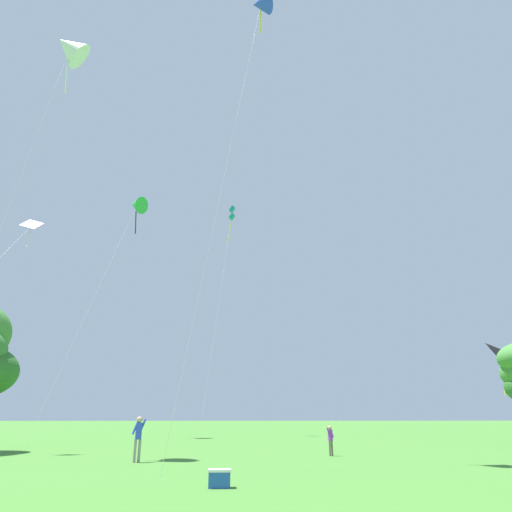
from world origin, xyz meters
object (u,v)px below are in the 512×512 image
Objects in this scene: kite_white_distant at (70,48)px; person_in_red_shirt at (138,434)px; kite_green_small at (137,205)px; kite_purple_streamer at (24,234)px; kite_black_large at (503,361)px; kite_teal_box at (232,215)px; kite_blue_delta at (261,4)px; picnic_cooler at (219,478)px; person_child_small at (330,438)px.

kite_white_distant is 23.51m from person_in_red_shirt.
kite_green_small is 21.45m from kite_purple_streamer.
person_in_red_shirt is (-26.20, -15.77, -4.95)m from kite_black_large.
kite_teal_box is 2.78× the size of kite_black_large.
kite_teal_box is 34.88m from person_in_red_shirt.
kite_white_distant is (-10.44, -23.98, -0.18)m from kite_teal_box.
kite_green_small is 20.27m from kite_white_distant.
kite_blue_delta reaches higher than picnic_cooler.
person_in_red_shirt is (-3.72, -26.33, -22.58)m from kite_teal_box.
person_in_red_shirt is (6.72, -2.35, -22.40)m from kite_white_distant.
kite_green_small is at bearing 116.60° from kite_blue_delta.
kite_green_small is at bearing 84.03° from kite_purple_streamer.
kite_green_small is 13.69× the size of person_in_red_shirt.
kite_green_small is 37.21m from kite_black_large.
kite_blue_delta reaches higher than person_in_red_shirt.
kite_blue_delta is (11.44, -22.85, 2.29)m from kite_green_small.
kite_blue_delta is 1.99× the size of kite_purple_streamer.
kite_white_distant is at bearing -91.07° from kite_green_small.
kite_white_distant is 27.32m from person_child_small.
kite_green_small is 2.67× the size of kite_black_large.
kite_black_large is at bearing 22.19° from kite_white_distant.
picnic_cooler is at bearing -42.37° from kite_white_distant.
kite_green_small is 33.22m from person_child_small.
kite_white_distant is at bearing 167.60° from kite_blue_delta.
person_in_red_shirt is (6.34, -22.60, -21.67)m from kite_green_small.
kite_green_small is 1.84× the size of kite_purple_streamer.
picnic_cooler is (-0.28, -33.25, -23.41)m from kite_teal_box.
kite_blue_delta is at bearing -87.02° from kite_teal_box.
kite_white_distant reaches higher than person_in_red_shirt.
kite_black_large is at bearing -11.85° from kite_green_small.
kite_purple_streamer is 19.83m from picnic_cooler.
kite_blue_delta is at bearing 76.04° from picnic_cooler.
kite_blue_delta is at bearing -142.78° from kite_black_large.
kite_black_large is 32.65m from picnic_cooler.
kite_teal_box reaches higher than kite_white_distant.
kite_purple_streamer is (-1.53, 2.00, -11.84)m from kite_white_distant.
kite_white_distant is (-32.91, -13.43, 17.45)m from kite_black_large.
picnic_cooler is (-1.66, -6.67, -24.78)m from kite_blue_delta.
kite_teal_box is 33.32m from person_child_small.
kite_teal_box reaches higher than kite_green_small.
kite_green_small reaches higher than kite_purple_streamer.
kite_blue_delta is at bearing -12.40° from kite_white_distant.
kite_black_large reaches higher than person_in_red_shirt.
kite_black_large is 0.36× the size of kite_white_distant.
kite_teal_box is 27.76m from kite_purple_streamer.
kite_white_distant is at bearing -113.52° from kite_teal_box.
picnic_cooler is (-5.11, -9.47, -0.58)m from person_child_small.
person_in_red_shirt is 1.31× the size of person_child_small.
person_child_small is (-17.65, -13.22, -5.19)m from kite_black_large.
kite_purple_streamer is at bearing 173.89° from person_child_small.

